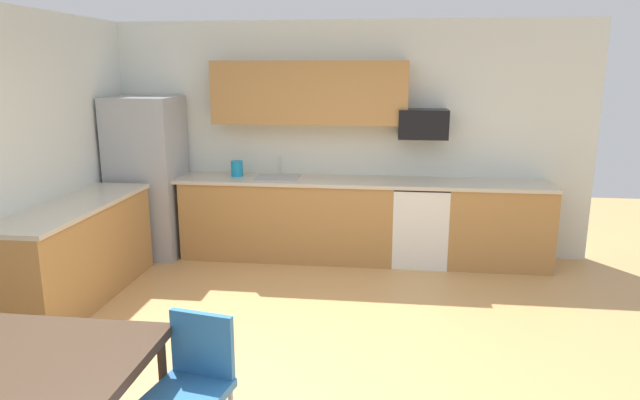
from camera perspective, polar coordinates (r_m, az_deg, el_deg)
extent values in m
plane|color=tan|center=(4.59, -1.60, -15.16)|extent=(12.00, 12.00, 0.00)
cube|color=silver|center=(6.72, 1.75, 6.10)|extent=(5.80, 0.10, 2.70)
cube|color=#AD7A42|center=(6.62, -3.23, -1.96)|extent=(2.42, 0.60, 0.90)
cube|color=#AD7A42|center=(6.63, 17.42, -2.54)|extent=(1.13, 0.60, 0.90)
cube|color=#AD7A42|center=(5.87, -23.24, -5.04)|extent=(0.60, 2.00, 0.90)
cube|color=beige|center=(6.44, 1.43, 1.92)|extent=(4.80, 0.64, 0.04)
cube|color=beige|center=(5.75, -23.66, -0.58)|extent=(0.64, 2.00, 0.04)
cube|color=#AD7A42|center=(6.49, -1.08, 10.72)|extent=(2.20, 0.34, 0.70)
cube|color=#9EA0A5|center=(6.93, -16.90, 2.20)|extent=(0.76, 0.70, 1.85)
cube|color=white|center=(6.53, 9.94, -2.45)|extent=(0.60, 0.60, 0.88)
cube|color=black|center=(6.43, 10.10, 1.46)|extent=(0.60, 0.60, 0.03)
cube|color=black|center=(6.43, 10.30, 7.53)|extent=(0.54, 0.36, 0.32)
cube|color=#A5A8AD|center=(6.55, -4.33, 1.71)|extent=(0.48, 0.40, 0.14)
cylinder|color=#B2B5BA|center=(6.69, -4.05, 3.36)|extent=(0.02, 0.02, 0.24)
cube|color=#422D1E|center=(3.39, -28.74, -13.85)|extent=(1.40, 0.90, 0.06)
cylinder|color=#422D1E|center=(3.57, -15.38, -18.11)|extent=(0.05, 0.05, 0.70)
cube|color=#2D72B7|center=(3.32, -13.17, -18.51)|extent=(0.47, 0.47, 0.05)
cube|color=#2D72B7|center=(3.36, -11.74, -14.15)|extent=(0.38, 0.11, 0.40)
cylinder|color=#198CBF|center=(6.68, -8.34, 3.06)|extent=(0.14, 0.14, 0.20)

